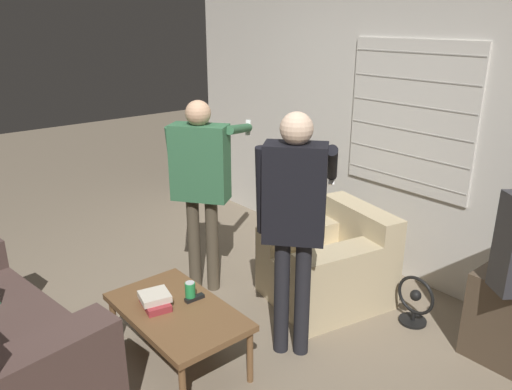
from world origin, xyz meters
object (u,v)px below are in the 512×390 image
(person_right_standing, at_px, (295,210))
(spare_remote, at_px, (195,298))
(book_stack, at_px, (155,300))
(coffee_table, at_px, (177,314))
(person_left_standing, at_px, (201,174))
(soda_can, at_px, (190,291))
(armchair_beige, at_px, (331,264))
(floor_fan, at_px, (415,302))

(person_right_standing, bearing_deg, spare_remote, -166.99)
(person_right_standing, relative_size, book_stack, 6.38)
(coffee_table, distance_m, spare_remote, 0.15)
(person_left_standing, height_order, soda_can, person_left_standing)
(spare_remote, bearing_deg, person_right_standing, 55.79)
(armchair_beige, bearing_deg, book_stack, 94.45)
(person_left_standing, bearing_deg, person_right_standing, -38.13)
(armchair_beige, bearing_deg, spare_remote, 97.71)
(person_left_standing, height_order, person_right_standing, person_right_standing)
(armchair_beige, bearing_deg, person_right_standing, 124.30)
(armchair_beige, relative_size, spare_remote, 7.46)
(coffee_table, relative_size, person_right_standing, 0.58)
(book_stack, bearing_deg, spare_remote, 66.18)
(person_left_standing, xyz_separation_m, soda_can, (0.67, -0.56, -0.51))
(coffee_table, height_order, person_right_standing, person_right_standing)
(soda_can, bearing_deg, armchair_beige, 84.56)
(coffee_table, xyz_separation_m, book_stack, (-0.12, -0.08, 0.08))
(coffee_table, distance_m, person_left_standing, 1.16)
(book_stack, distance_m, floor_fan, 1.85)
(person_right_standing, xyz_separation_m, book_stack, (-0.48, -0.73, -0.56))
(person_right_standing, distance_m, soda_can, 0.85)
(book_stack, height_order, spare_remote, book_stack)
(person_right_standing, xyz_separation_m, soda_can, (-0.39, -0.52, -0.54))
(spare_remote, distance_m, floor_fan, 1.60)
(soda_can, distance_m, floor_fan, 1.64)
(person_left_standing, relative_size, spare_remote, 11.73)
(armchair_beige, xyz_separation_m, book_stack, (-0.20, -1.43, 0.15))
(person_right_standing, xyz_separation_m, floor_fan, (0.35, 0.91, -0.84))
(book_stack, bearing_deg, armchair_beige, 82.05)
(person_right_standing, relative_size, floor_fan, 4.34)
(soda_can, xyz_separation_m, spare_remote, (0.02, 0.02, -0.05))
(armchair_beige, distance_m, soda_can, 1.23)
(person_left_standing, xyz_separation_m, person_right_standing, (1.06, -0.04, 0.03))
(coffee_table, bearing_deg, spare_remote, 95.75)
(soda_can, height_order, spare_remote, soda_can)
(person_left_standing, bearing_deg, coffee_table, -80.40)
(armchair_beige, height_order, book_stack, armchair_beige)
(coffee_table, relative_size, floor_fan, 2.52)
(coffee_table, distance_m, book_stack, 0.16)
(floor_fan, bearing_deg, person_left_standing, -148.50)
(person_left_standing, relative_size, soda_can, 12.26)
(person_right_standing, distance_m, book_stack, 1.04)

